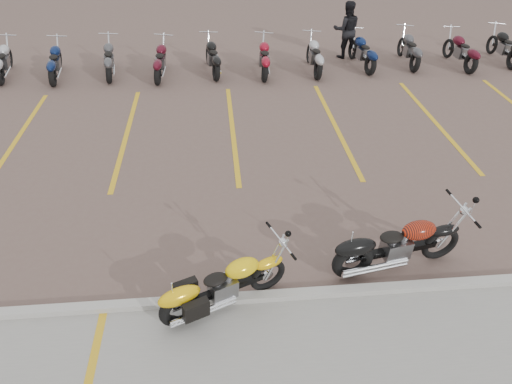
{
  "coord_description": "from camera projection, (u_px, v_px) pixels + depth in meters",
  "views": [
    {
      "loc": [
        -0.44,
        -7.6,
        5.84
      ],
      "look_at": [
        0.24,
        -0.04,
        0.75
      ],
      "focal_mm": 35.0,
      "sensor_mm": 36.0,
      "label": 1
    }
  ],
  "objects": [
    {
      "name": "flame_cruiser",
      "position": [
        394.0,
        246.0,
        8.29
      ],
      "size": [
        2.32,
        0.58,
        0.96
      ],
      "rotation": [
        0.1,
        0.0,
        0.18
      ],
      "color": "black",
      "rests_on": "ground"
    },
    {
      "name": "bg_bike_row",
      "position": [
        237.0,
        56.0,
        16.06
      ],
      "size": [
        22.16,
        2.02,
        1.1
      ],
      "color": "black",
      "rests_on": "ground"
    },
    {
      "name": "person_b",
      "position": [
        347.0,
        30.0,
        17.08
      ],
      "size": [
        0.97,
        0.77,
        1.91
      ],
      "primitive_type": "imported",
      "rotation": [
        0.0,
        0.0,
        3.08
      ],
      "color": "black",
      "rests_on": "ground"
    },
    {
      "name": "yellow_cruiser",
      "position": [
        221.0,
        286.0,
        7.57
      ],
      "size": [
        2.0,
        0.97,
        0.88
      ],
      "rotation": [
        0.11,
        0.0,
        0.41
      ],
      "color": "black",
      "rests_on": "ground"
    },
    {
      "name": "parking_stripes",
      "position": [
        233.0,
        130.0,
        12.88
      ],
      "size": [
        38.0,
        5.5,
        0.01
      ],
      "primitive_type": null,
      "color": "gold",
      "rests_on": "ground"
    },
    {
      "name": "curb",
      "position": [
        252.0,
        298.0,
        7.88
      ],
      "size": [
        60.0,
        0.18,
        0.12
      ],
      "primitive_type": "cube",
      "color": "#ADAAA3",
      "rests_on": "ground"
    },
    {
      "name": "ground",
      "position": [
        243.0,
        224.0,
        9.57
      ],
      "size": [
        100.0,
        100.0,
        0.0
      ],
      "primitive_type": "plane",
      "color": "brown",
      "rests_on": "ground"
    }
  ]
}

